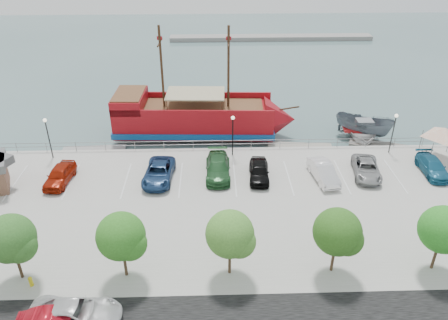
{
  "coord_description": "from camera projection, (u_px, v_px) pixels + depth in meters",
  "views": [
    {
      "loc": [
        -2.07,
        -31.99,
        21.6
      ],
      "look_at": [
        -1.0,
        2.0,
        2.0
      ],
      "focal_mm": 35.0,
      "sensor_mm": 36.0,
      "label": 1
    }
  ],
  "objects": [
    {
      "name": "ground",
      "position": [
        236.0,
        200.0,
        39.04
      ],
      "size": [
        160.0,
        160.0,
        0.0
      ],
      "primitive_type": "plane",
      "color": "#446263"
    },
    {
      "name": "sidewalk",
      "position": [
        244.0,
        272.0,
        29.88
      ],
      "size": [
        100.0,
        4.0,
        0.05
      ],
      "primitive_type": "cube",
      "color": "#A29F98",
      "rests_on": "land_slab"
    },
    {
      "name": "seawall_railing",
      "position": [
        232.0,
        144.0,
        45.04
      ],
      "size": [
        50.0,
        0.06,
        1.0
      ],
      "color": "gray",
      "rests_on": "land_slab"
    },
    {
      "name": "far_shore",
      "position": [
        271.0,
        38.0,
        86.74
      ],
      "size": [
        40.0,
        3.0,
        0.8
      ],
      "primitive_type": "cube",
      "color": "#979492",
      "rests_on": "ground"
    },
    {
      "name": "pirate_ship",
      "position": [
        207.0,
        118.0,
        49.1
      ],
      "size": [
        20.72,
        6.54,
        12.98
      ],
      "rotation": [
        0.0,
        0.0,
        -0.04
      ],
      "color": "maroon",
      "rests_on": "ground"
    },
    {
      "name": "patrol_boat",
      "position": [
        363.0,
        128.0,
        48.97
      ],
      "size": [
        6.83,
        5.28,
        2.5
      ],
      "primitive_type": "imported",
      "rotation": [
        0.0,
        0.0,
        1.06
      ],
      "color": "slate",
      "rests_on": "ground"
    },
    {
      "name": "speedboat",
      "position": [
        361.0,
        133.0,
        49.21
      ],
      "size": [
        5.36,
        7.02,
        1.36
      ],
      "primitive_type": "imported",
      "rotation": [
        0.0,
        0.0,
        -0.11
      ],
      "color": "silver",
      "rests_on": "ground"
    },
    {
      "name": "dock_west",
      "position": [
        94.0,
        151.0,
        46.52
      ],
      "size": [
        6.77,
        2.4,
        0.38
      ],
      "primitive_type": "cube",
      "rotation": [
        0.0,
        0.0,
        0.08
      ],
      "color": "gray",
      "rests_on": "ground"
    },
    {
      "name": "dock_mid",
      "position": [
        300.0,
        148.0,
        47.12
      ],
      "size": [
        7.01,
        2.65,
        0.39
      ],
      "primitive_type": "cube",
      "rotation": [
        0.0,
        0.0,
        -0.1
      ],
      "color": "gray",
      "rests_on": "ground"
    },
    {
      "name": "dock_east",
      "position": [
        382.0,
        147.0,
        47.36
      ],
      "size": [
        7.18,
        4.54,
        0.4
      ],
      "primitive_type": "cube",
      "rotation": [
        0.0,
        0.0,
        -0.4
      ],
      "color": "#6A645D",
      "rests_on": "ground"
    },
    {
      "name": "canopy_tent",
      "position": [
        446.0,
        128.0,
        42.01
      ],
      "size": [
        4.93,
        4.93,
        3.79
      ],
      "rotation": [
        0.0,
        0.0,
        -0.09
      ],
      "color": "slate",
      "rests_on": "land_slab"
    },
    {
      "name": "street_van",
      "position": [
        75.0,
        314.0,
        25.83
      ],
      "size": [
        5.64,
        2.82,
        1.53
      ],
      "primitive_type": "imported",
      "rotation": [
        0.0,
        0.0,
        1.52
      ],
      "color": "silver",
      "rests_on": "street"
    },
    {
      "name": "fire_hydrant",
      "position": [
        31.0,
        281.0,
        28.59
      ],
      "size": [
        0.28,
        0.28,
        0.79
      ],
      "rotation": [
        0.0,
        0.0,
        -0.0
      ],
      "color": "gold",
      "rests_on": "sidewalk"
    },
    {
      "name": "lamp_post_left",
      "position": [
        47.0,
        131.0,
        42.22
      ],
      "size": [
        0.36,
        0.36,
        4.28
      ],
      "color": "black",
      "rests_on": "land_slab"
    },
    {
      "name": "lamp_post_mid",
      "position": [
        233.0,
        129.0,
        42.71
      ],
      "size": [
        0.36,
        0.36,
        4.28
      ],
      "color": "black",
      "rests_on": "land_slab"
    },
    {
      "name": "lamp_post_right",
      "position": [
        394.0,
        126.0,
        43.14
      ],
      "size": [
        0.36,
        0.36,
        4.28
      ],
      "color": "black",
      "rests_on": "land_slab"
    },
    {
      "name": "tree_b",
      "position": [
        13.0,
        240.0,
        27.77
      ],
      "size": [
        3.3,
        3.2,
        5.0
      ],
      "color": "#473321",
      "rests_on": "sidewalk"
    },
    {
      "name": "tree_c",
      "position": [
        123.0,
        238.0,
        27.96
      ],
      "size": [
        3.3,
        3.2,
        5.0
      ],
      "color": "#473321",
      "rests_on": "sidewalk"
    },
    {
      "name": "tree_d",
      "position": [
        232.0,
        236.0,
        28.15
      ],
      "size": [
        3.3,
        3.2,
        5.0
      ],
      "color": "#473321",
      "rests_on": "sidewalk"
    },
    {
      "name": "tree_e",
      "position": [
        340.0,
        234.0,
        28.34
      ],
      "size": [
        3.3,
        3.2,
        5.0
      ],
      "color": "#473321",
      "rests_on": "sidewalk"
    },
    {
      "name": "tree_f",
      "position": [
        446.0,
        231.0,
        28.53
      ],
      "size": [
        3.3,
        3.2,
        5.0
      ],
      "color": "#473321",
      "rests_on": "sidewalk"
    },
    {
      "name": "parked_car_a",
      "position": [
        60.0,
        175.0,
        39.36
      ],
      "size": [
        2.28,
        4.7,
        1.55
      ],
      "primitive_type": "imported",
      "rotation": [
        0.0,
        0.0,
        -0.1
      ],
      "color": "#941907",
      "rests_on": "land_slab"
    },
    {
      "name": "parked_car_c",
      "position": [
        159.0,
        172.0,
        39.78
      ],
      "size": [
        2.89,
        5.57,
        1.5
      ],
      "primitive_type": "imported",
      "rotation": [
        0.0,
        0.0,
        -0.08
      ],
      "color": "navy",
      "rests_on": "land_slab"
    },
    {
      "name": "parked_car_d",
      "position": [
        218.0,
        168.0,
        40.44
      ],
      "size": [
        2.3,
        5.55,
        1.6
      ],
      "primitive_type": "imported",
      "rotation": [
        0.0,
        0.0,
        -0.01
      ],
      "color": "#235329",
      "rests_on": "land_slab"
    },
    {
      "name": "parked_car_e",
      "position": [
        259.0,
        171.0,
        39.97
      ],
      "size": [
        2.11,
        4.61,
        1.53
      ],
      "primitive_type": "imported",
      "rotation": [
        0.0,
        0.0,
        -0.07
      ],
      "color": "black",
      "rests_on": "land_slab"
    },
    {
      "name": "parked_car_f",
      "position": [
        323.0,
        172.0,
        39.82
      ],
      "size": [
        2.32,
        4.89,
        1.55
      ],
      "primitive_type": "imported",
      "rotation": [
        0.0,
        0.0,
        0.15
      ],
      "color": "white",
      "rests_on": "land_slab"
    },
    {
      "name": "parked_car_g",
      "position": [
        366.0,
        169.0,
        40.47
      ],
      "size": [
        3.07,
        5.29,
        1.38
      ],
      "primitive_type": "imported",
      "rotation": [
        0.0,
        0.0,
        -0.16
      ],
      "color": "gray",
      "rests_on": "land_slab"
    },
    {
      "name": "parked_car_h",
      "position": [
        433.0,
        167.0,
        40.79
      ],
      "size": [
        2.01,
        4.8,
        1.39
      ],
      "primitive_type": "imported",
      "rotation": [
        0.0,
        0.0,
        -0.02
      ],
      "color": "#1A5C7D",
      "rests_on": "land_slab"
    }
  ]
}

